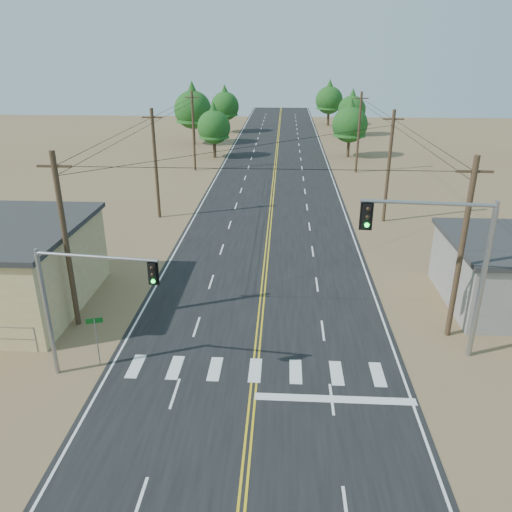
{
  "coord_description": "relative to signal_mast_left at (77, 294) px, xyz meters",
  "views": [
    {
      "loc": [
        1.22,
        -12.58,
        14.67
      ],
      "look_at": [
        -0.32,
        14.38,
        3.5
      ],
      "focal_mm": 35.0,
      "sensor_mm": 36.0,
      "label": 1
    }
  ],
  "objects": [
    {
      "name": "utility_pole_left_near",
      "position": [
        -2.48,
        4.91,
        0.66
      ],
      "size": [
        1.8,
        0.3,
        10.0
      ],
      "color": "#4C3826",
      "rests_on": "ground"
    },
    {
      "name": "tree_left_far",
      "position": [
        -2.22,
        77.7,
        0.95
      ],
      "size": [
        5.31,
        5.31,
        8.84
      ],
      "color": "#3F2D1E",
      "rests_on": "ground"
    },
    {
      "name": "tree_left_mid",
      "position": [
        -5.98,
        64.46,
        1.77
      ],
      "size": [
        6.1,
        6.1,
        10.17
      ],
      "color": "#3F2D1E",
      "rests_on": "ground"
    },
    {
      "name": "ground",
      "position": [
        8.02,
        -7.09,
        -4.46
      ],
      "size": [
        220.0,
        220.0,
        0.0
      ],
      "primitive_type": "plane",
      "color": "olive",
      "rests_on": "ground"
    },
    {
      "name": "signal_mast_right",
      "position": [
        17.26,
        3.04,
        1.11
      ],
      "size": [
        6.27,
        0.78,
        8.3
      ],
      "rotation": [
        0.0,
        0.0,
        -0.08
      ],
      "color": "gray",
      "rests_on": "ground"
    },
    {
      "name": "utility_pole_right_mid",
      "position": [
        18.52,
        24.91,
        0.66
      ],
      "size": [
        1.8,
        0.3,
        10.0
      ],
      "color": "#4C3826",
      "rests_on": "ground"
    },
    {
      "name": "street_sign",
      "position": [
        0.22,
        0.91,
        -2.64
      ],
      "size": [
        0.78,
        0.26,
        2.71
      ],
      "rotation": [
        0.0,
        0.0,
        0.29
      ],
      "color": "gray",
      "rests_on": "ground"
    },
    {
      "name": "utility_pole_right_far",
      "position": [
        18.52,
        44.91,
        0.66
      ],
      "size": [
        1.8,
        0.3,
        10.0
      ],
      "color": "#4C3826",
      "rests_on": "ground"
    },
    {
      "name": "utility_pole_left_mid",
      "position": [
        -2.48,
        24.91,
        0.66
      ],
      "size": [
        1.8,
        0.3,
        10.0
      ],
      "color": "#4C3826",
      "rests_on": "ground"
    },
    {
      "name": "road",
      "position": [
        8.02,
        22.91,
        -4.45
      ],
      "size": [
        15.0,
        200.0,
        0.02
      ],
      "primitive_type": "cube",
      "color": "black",
      "rests_on": "ground"
    },
    {
      "name": "tree_right_near",
      "position": [
        18.62,
        54.95,
        0.76
      ],
      "size": [
        5.12,
        5.12,
        8.53
      ],
      "color": "#3F2D1E",
      "rests_on": "ground"
    },
    {
      "name": "signal_mast_left",
      "position": [
        0.0,
        0.0,
        0.0
      ],
      "size": [
        5.74,
        0.96,
        6.55
      ],
      "rotation": [
        0.0,
        0.0,
        -0.11
      ],
      "color": "gray",
      "rests_on": "ground"
    },
    {
      "name": "utility_pole_left_far",
      "position": [
        -2.48,
        44.91,
        0.66
      ],
      "size": [
        1.8,
        0.3,
        10.0
      ],
      "color": "#4C3826",
      "rests_on": "ground"
    },
    {
      "name": "tree_right_mid",
      "position": [
        21.33,
        75.31,
        0.66
      ],
      "size": [
        5.02,
        5.02,
        8.37
      ],
      "color": "#3F2D1E",
      "rests_on": "ground"
    },
    {
      "name": "utility_pole_right_near",
      "position": [
        18.52,
        4.91,
        0.66
      ],
      "size": [
        1.8,
        0.3,
        10.0
      ],
      "color": "#4C3826",
      "rests_on": "ground"
    },
    {
      "name": "tree_left_near",
      "position": [
        -1.04,
        53.46,
        0.42
      ],
      "size": [
        4.78,
        4.78,
        7.97
      ],
      "color": "#3F2D1E",
      "rests_on": "ground"
    },
    {
      "name": "tree_right_far",
      "position": [
        18.21,
        88.46,
        1.22
      ],
      "size": [
        5.57,
        5.57,
        9.28
      ],
      "color": "#3F2D1E",
      "rests_on": "ground"
    }
  ]
}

